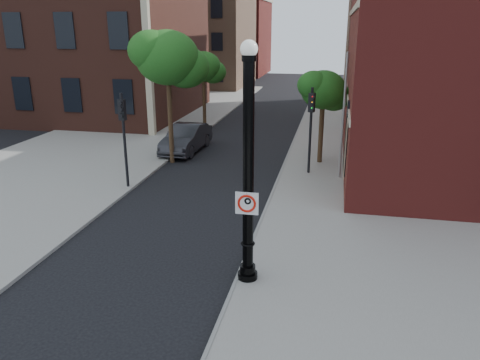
% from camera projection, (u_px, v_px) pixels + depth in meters
% --- Properties ---
extents(ground, '(120.00, 120.00, 0.00)m').
position_uv_depth(ground, '(161.00, 284.00, 12.96)').
color(ground, black).
rests_on(ground, ground).
extents(sidewalk_right, '(8.00, 60.00, 0.12)m').
position_uv_depth(sidewalk_right, '(366.00, 183.00, 21.09)').
color(sidewalk_right, gray).
rests_on(sidewalk_right, ground).
extents(sidewalk_left, '(10.00, 50.00, 0.12)m').
position_uv_depth(sidewalk_left, '(130.00, 131.00, 31.40)').
color(sidewalk_left, gray).
rests_on(sidewalk_left, ground).
extents(curb_edge, '(0.10, 60.00, 0.14)m').
position_uv_depth(curb_edge, '(279.00, 177.00, 21.84)').
color(curb_edge, gray).
rests_on(curb_edge, ground).
extents(bg_building_tan_a, '(12.00, 12.00, 12.00)m').
position_uv_depth(bg_building_tan_a, '(196.00, 33.00, 54.27)').
color(bg_building_tan_a, '#856248').
rests_on(bg_building_tan_a, ground).
extents(bg_building_red, '(12.00, 12.00, 10.00)m').
position_uv_depth(bg_building_red, '(225.00, 38.00, 67.60)').
color(bg_building_red, maroon).
rests_on(bg_building_red, ground).
extents(lamppost, '(0.55, 0.55, 6.50)m').
position_uv_depth(lamppost, '(248.00, 180.00, 12.13)').
color(lamppost, black).
rests_on(lamppost, ground).
extents(no_parking_sign, '(0.61, 0.07, 0.61)m').
position_uv_depth(no_parking_sign, '(247.00, 203.00, 12.16)').
color(no_parking_sign, white).
rests_on(no_parking_sign, ground).
extents(parked_car, '(1.81, 4.72, 1.54)m').
position_uv_depth(parked_car, '(186.00, 138.00, 26.30)').
color(parked_car, '#29292D').
rests_on(parked_car, ground).
extents(traffic_signal_left, '(0.28, 0.35, 4.17)m').
position_uv_depth(traffic_signal_left, '(123.00, 126.00, 19.60)').
color(traffic_signal_left, black).
rests_on(traffic_signal_left, ground).
extents(traffic_signal_right, '(0.33, 0.37, 4.15)m').
position_uv_depth(traffic_signal_right, '(311.00, 117.00, 21.52)').
color(traffic_signal_right, black).
rests_on(traffic_signal_right, ground).
extents(utility_pole, '(0.11, 0.11, 5.74)m').
position_uv_depth(utility_pole, '(343.00, 118.00, 20.83)').
color(utility_pole, '#999999').
rests_on(utility_pole, ground).
extents(street_tree_a, '(3.69, 3.33, 6.64)m').
position_uv_depth(street_tree_a, '(169.00, 59.00, 22.83)').
color(street_tree_a, '#322214').
rests_on(street_tree_a, ground).
extents(street_tree_b, '(2.86, 2.58, 5.15)m').
position_uv_depth(street_tree_b, '(204.00, 67.00, 32.11)').
color(street_tree_b, '#322214').
rests_on(street_tree_b, ground).
extents(street_tree_c, '(2.64, 2.38, 4.75)m').
position_uv_depth(street_tree_c, '(324.00, 91.00, 23.01)').
color(street_tree_c, '#322214').
rests_on(street_tree_c, ground).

